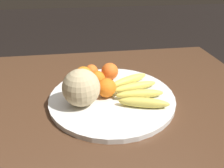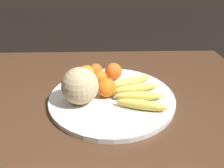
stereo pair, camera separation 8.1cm
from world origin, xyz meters
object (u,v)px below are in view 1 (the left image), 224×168
object	(u,v)px
banana_bunch	(136,90)
orange_back_left	(91,71)
orange_mid_center	(107,88)
melon	(81,88)
kitchen_table	(94,126)
produce_tag	(95,90)
orange_back_right	(110,71)
fruit_bowl	(112,97)
orange_front_right	(83,75)
orange_front_left	(97,79)

from	to	relation	value
banana_bunch	orange_back_left	world-z (taller)	orange_back_left
orange_mid_center	melon	bearing A→B (deg)	21.81
banana_bunch	orange_mid_center	xyz separation A→B (m)	(0.11, -0.00, 0.02)
kitchen_table	melon	bearing A→B (deg)	-22.38
orange_mid_center	produce_tag	bearing A→B (deg)	-49.50
orange_mid_center	kitchen_table	bearing A→B (deg)	41.68
kitchen_table	orange_back_right	xyz separation A→B (m)	(-0.09, -0.19, 0.14)
banana_bunch	fruit_bowl	bearing A→B (deg)	170.06
orange_back_right	produce_tag	distance (m)	0.12
melon	banana_bunch	distance (m)	0.21
orange_front_right	orange_mid_center	world-z (taller)	orange_front_right
orange_back_left	produce_tag	world-z (taller)	orange_back_left
kitchen_table	orange_front_left	bearing A→B (deg)	-102.20
orange_back_right	orange_mid_center	bearing A→B (deg)	77.50
orange_mid_center	orange_back_left	bearing A→B (deg)	-74.34
banana_bunch	orange_back_right	bearing A→B (deg)	114.59
orange_front_left	kitchen_table	bearing A→B (deg)	77.80
fruit_bowl	orange_front_right	size ratio (longest dim) A/B	6.44
orange_front_left	fruit_bowl	bearing A→B (deg)	120.35
fruit_bowl	orange_front_left	size ratio (longest dim) A/B	7.37
orange_front_right	orange_back_right	world-z (taller)	orange_front_right
kitchen_table	melon	size ratio (longest dim) A/B	10.62
fruit_bowl	kitchen_table	bearing A→B (deg)	34.40
fruit_bowl	orange_front_right	world-z (taller)	orange_front_right
melon	orange_front_left	xyz separation A→B (m)	(-0.06, -0.12, -0.03)
kitchen_table	orange_back_right	world-z (taller)	orange_back_right
fruit_bowl	orange_back_right	distance (m)	0.14
orange_front_right	orange_back_left	xyz separation A→B (m)	(-0.04, -0.05, -0.01)
kitchen_table	orange_mid_center	size ratio (longest dim) A/B	19.45
fruit_bowl	orange_front_left	distance (m)	0.11
kitchen_table	melon	distance (m)	0.17
produce_tag	orange_back_right	bearing A→B (deg)	-103.56
orange_front_left	produce_tag	bearing A→B (deg)	69.03
orange_front_left	orange_front_right	bearing A→B (deg)	-26.95
fruit_bowl	orange_front_left	bearing A→B (deg)	-59.65
banana_bunch	orange_front_left	size ratio (longest dim) A/B	4.10
kitchen_table	banana_bunch	distance (m)	0.21
orange_mid_center	orange_front_right	bearing A→B (deg)	-53.91
fruit_bowl	orange_back_left	size ratio (longest dim) A/B	8.30
melon	banana_bunch	size ratio (longest dim) A/B	0.50
melon	orange_mid_center	size ratio (longest dim) A/B	1.83
fruit_bowl	orange_back_right	xyz separation A→B (m)	(-0.01, -0.14, 0.04)
kitchen_table	banana_bunch	world-z (taller)	banana_bunch
fruit_bowl	orange_front_right	distance (m)	0.16
orange_front_left	orange_back_left	distance (m)	0.08
orange_back_right	banana_bunch	bearing A→B (deg)	120.20
kitchen_table	produce_tag	size ratio (longest dim) A/B	14.78
banana_bunch	orange_front_left	xyz separation A→B (m)	(0.14, -0.09, 0.01)
banana_bunch	orange_front_left	distance (m)	0.17
kitchen_table	orange_front_left	world-z (taller)	orange_front_left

